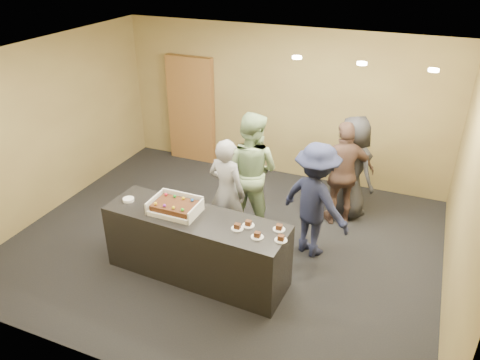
{
  "coord_description": "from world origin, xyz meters",
  "views": [
    {
      "loc": [
        2.41,
        -5.18,
        4.02
      ],
      "look_at": [
        0.24,
        0.0,
        1.07
      ],
      "focal_mm": 35.0,
      "sensor_mm": 36.0,
      "label": 1
    }
  ],
  "objects_px": {
    "cake_box": "(176,208)",
    "person_dark_suit": "(352,167)",
    "person_brown_extra": "(343,174)",
    "storage_cabinet": "(191,110)",
    "person_server_grey": "(227,192)",
    "person_navy_man": "(315,201)",
    "serving_counter": "(196,246)",
    "person_sage_man": "(251,171)",
    "plate_stack": "(128,200)",
    "sheet_cake": "(175,206)"
  },
  "relations": [
    {
      "from": "serving_counter",
      "to": "person_brown_extra",
      "type": "height_order",
      "value": "person_brown_extra"
    },
    {
      "from": "person_brown_extra",
      "to": "person_server_grey",
      "type": "bearing_deg",
      "value": 7.2
    },
    {
      "from": "person_sage_man",
      "to": "person_dark_suit",
      "type": "distance_m",
      "value": 1.62
    },
    {
      "from": "plate_stack",
      "to": "person_server_grey",
      "type": "distance_m",
      "value": 1.36
    },
    {
      "from": "cake_box",
      "to": "person_server_grey",
      "type": "bearing_deg",
      "value": 70.17
    },
    {
      "from": "sheet_cake",
      "to": "person_brown_extra",
      "type": "height_order",
      "value": "person_brown_extra"
    },
    {
      "from": "cake_box",
      "to": "person_dark_suit",
      "type": "relative_size",
      "value": 0.37
    },
    {
      "from": "person_dark_suit",
      "to": "cake_box",
      "type": "bearing_deg",
      "value": 89.32
    },
    {
      "from": "plate_stack",
      "to": "person_server_grey",
      "type": "height_order",
      "value": "person_server_grey"
    },
    {
      "from": "plate_stack",
      "to": "person_sage_man",
      "type": "bearing_deg",
      "value": 49.87
    },
    {
      "from": "serving_counter",
      "to": "person_brown_extra",
      "type": "bearing_deg",
      "value": 57.69
    },
    {
      "from": "person_navy_man",
      "to": "person_dark_suit",
      "type": "relative_size",
      "value": 1.01
    },
    {
      "from": "person_navy_man",
      "to": "storage_cabinet",
      "type": "bearing_deg",
      "value": -10.8
    },
    {
      "from": "storage_cabinet",
      "to": "person_brown_extra",
      "type": "bearing_deg",
      "value": -20.4
    },
    {
      "from": "cake_box",
      "to": "person_sage_man",
      "type": "height_order",
      "value": "person_sage_man"
    },
    {
      "from": "storage_cabinet",
      "to": "sheet_cake",
      "type": "xyz_separation_m",
      "value": [
        1.48,
        -3.23,
        -0.03
      ]
    },
    {
      "from": "plate_stack",
      "to": "person_navy_man",
      "type": "relative_size",
      "value": 0.09
    },
    {
      "from": "person_server_grey",
      "to": "person_brown_extra",
      "type": "height_order",
      "value": "person_brown_extra"
    },
    {
      "from": "person_sage_man",
      "to": "person_brown_extra",
      "type": "distance_m",
      "value": 1.41
    },
    {
      "from": "person_server_grey",
      "to": "person_navy_man",
      "type": "bearing_deg",
      "value": -160.22
    },
    {
      "from": "cake_box",
      "to": "person_sage_man",
      "type": "bearing_deg",
      "value": 71.42
    },
    {
      "from": "storage_cabinet",
      "to": "person_sage_man",
      "type": "relative_size",
      "value": 1.12
    },
    {
      "from": "person_brown_extra",
      "to": "person_dark_suit",
      "type": "relative_size",
      "value": 1.0
    },
    {
      "from": "person_server_grey",
      "to": "person_navy_man",
      "type": "height_order",
      "value": "person_navy_man"
    },
    {
      "from": "sheet_cake",
      "to": "person_server_grey",
      "type": "bearing_deg",
      "value": 70.62
    },
    {
      "from": "person_server_grey",
      "to": "person_navy_man",
      "type": "distance_m",
      "value": 1.24
    },
    {
      "from": "person_sage_man",
      "to": "person_dark_suit",
      "type": "relative_size",
      "value": 1.11
    },
    {
      "from": "person_sage_man",
      "to": "serving_counter",
      "type": "bearing_deg",
      "value": 87.76
    },
    {
      "from": "cake_box",
      "to": "person_sage_man",
      "type": "relative_size",
      "value": 0.34
    },
    {
      "from": "sheet_cake",
      "to": "person_brown_extra",
      "type": "xyz_separation_m",
      "value": [
        1.73,
        2.04,
        -0.17
      ]
    },
    {
      "from": "serving_counter",
      "to": "sheet_cake",
      "type": "xyz_separation_m",
      "value": [
        -0.28,
        -0.0,
        0.55
      ]
    },
    {
      "from": "sheet_cake",
      "to": "person_server_grey",
      "type": "relative_size",
      "value": 0.33
    },
    {
      "from": "person_brown_extra",
      "to": "storage_cabinet",
      "type": "bearing_deg",
      "value": -52.26
    },
    {
      "from": "sheet_cake",
      "to": "person_brown_extra",
      "type": "relative_size",
      "value": 0.32
    },
    {
      "from": "sheet_cake",
      "to": "person_navy_man",
      "type": "bearing_deg",
      "value": 35.2
    },
    {
      "from": "person_brown_extra",
      "to": "person_dark_suit",
      "type": "xyz_separation_m",
      "value": [
        0.08,
        0.29,
        -0.0
      ]
    },
    {
      "from": "cake_box",
      "to": "person_brown_extra",
      "type": "distance_m",
      "value": 2.66
    },
    {
      "from": "serving_counter",
      "to": "cake_box",
      "type": "bearing_deg",
      "value": 178.36
    },
    {
      "from": "storage_cabinet",
      "to": "person_sage_man",
      "type": "height_order",
      "value": "storage_cabinet"
    },
    {
      "from": "plate_stack",
      "to": "person_server_grey",
      "type": "relative_size",
      "value": 0.09
    },
    {
      "from": "person_server_grey",
      "to": "person_sage_man",
      "type": "bearing_deg",
      "value": -95.58
    },
    {
      "from": "person_server_grey",
      "to": "sheet_cake",
      "type": "bearing_deg",
      "value": 81.49
    },
    {
      "from": "storage_cabinet",
      "to": "person_dark_suit",
      "type": "height_order",
      "value": "storage_cabinet"
    },
    {
      "from": "plate_stack",
      "to": "person_sage_man",
      "type": "height_order",
      "value": "person_sage_man"
    },
    {
      "from": "person_sage_man",
      "to": "person_dark_suit",
      "type": "height_order",
      "value": "person_sage_man"
    },
    {
      "from": "storage_cabinet",
      "to": "plate_stack",
      "type": "bearing_deg",
      "value": -76.56
    },
    {
      "from": "person_navy_man",
      "to": "person_dark_suit",
      "type": "distance_m",
      "value": 1.27
    },
    {
      "from": "sheet_cake",
      "to": "person_navy_man",
      "type": "relative_size",
      "value": 0.32
    },
    {
      "from": "serving_counter",
      "to": "person_navy_man",
      "type": "relative_size",
      "value": 1.44
    },
    {
      "from": "person_navy_man",
      "to": "person_dark_suit",
      "type": "bearing_deg",
      "value": -77.22
    }
  ]
}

